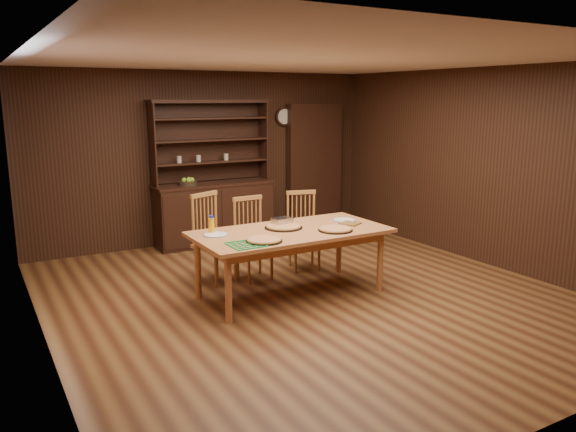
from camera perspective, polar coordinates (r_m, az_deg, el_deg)
floor at (r=6.43m, az=2.18°, el=-8.10°), size 6.00×6.00×0.00m
room_shell at (r=6.07m, az=2.30°, el=6.02°), size 6.00×6.00×6.00m
china_hutch at (r=8.65m, az=-7.54°, el=1.13°), size 1.84×0.52×2.17m
doorway at (r=9.58m, az=2.63°, el=5.02°), size 1.00×0.18×2.10m
wall_clock at (r=9.28m, az=-0.42°, el=10.07°), size 0.30×0.05×0.30m
dining_table at (r=6.28m, az=0.28°, el=-2.07°), size 2.17×1.09×0.75m
chair_left at (r=6.86m, az=-7.84°, el=-1.89°), size 0.57×0.56×1.08m
chair_center at (r=6.95m, az=-3.73°, el=-1.97°), size 0.43×0.41×1.01m
chair_right at (r=7.35m, az=1.51°, el=-1.17°), size 0.51×0.49×1.01m
pizza_left at (r=5.78m, az=-2.45°, el=-2.45°), size 0.38×0.38×0.04m
pizza_right at (r=6.27m, az=4.84°, el=-1.34°), size 0.39×0.39×0.04m
pizza_center at (r=6.37m, az=-0.46°, el=-1.08°), size 0.43×0.43×0.04m
cooling_rack at (r=5.66m, az=-4.29°, el=-2.89°), size 0.36×0.36×0.01m
plate_left at (r=6.08m, az=-7.35°, el=-1.89°), size 0.27×0.27×0.02m
plate_right at (r=6.78m, az=5.73°, el=-0.41°), size 0.27×0.27×0.02m
foil_dish at (r=6.51m, az=-0.61°, el=-0.56°), size 0.23×0.17×0.09m
juice_bottle at (r=6.16m, az=-7.78°, el=-0.92°), size 0.06×0.06×0.20m
pot_holder_a at (r=6.61m, az=6.33°, el=-0.76°), size 0.28×0.28×0.02m
pot_holder_b at (r=6.66m, az=5.95°, el=-0.66°), size 0.27×0.27×0.01m
fruit_bowl at (r=8.37m, az=-10.15°, el=3.38°), size 0.28×0.28×0.12m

